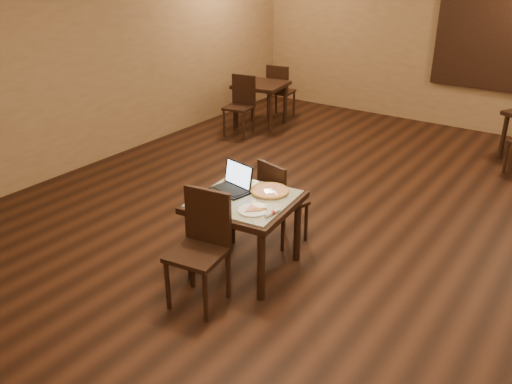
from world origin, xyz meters
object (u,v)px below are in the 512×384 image
Objects in this scene: other_table_b_chair_far at (279,88)px; chair_main_far at (278,198)px; chair_main_near at (202,241)px; pizza_pan at (270,192)px; tiled_table at (245,208)px; laptop at (234,183)px; other_table_b_chair_near at (241,102)px; other_table_b at (261,90)px.

chair_main_far is at bearing 113.67° from other_table_b_chair_far.
pizza_pan is (0.13, 0.85, 0.19)m from chair_main_near.
chair_main_far is (-0.01, 1.23, -0.06)m from chair_main_near.
tiled_table is at bearing 110.15° from other_table_b_chair_far.
tiled_table is 1.04× the size of other_table_b_chair_far.
tiled_table is 0.64m from chair_main_far.
pizza_pan is (0.32, 0.13, -0.06)m from laptop.
other_table_b_chair_near is (-2.51, 2.75, 0.03)m from chair_main_far.
other_table_b is (-2.50, 4.55, 0.05)m from chair_main_near.
chair_main_near is 1.05× the size of other_table_b_chair_far.
laptop reaches higher than tiled_table.
other_table_b_chair_near is at bearing 130.18° from pizza_pan.
other_table_b_chair_near is 1.14m from other_table_b_chair_far.
pizza_pan is 0.38× the size of other_table_b.
other_table_b is (-2.63, 3.70, -0.14)m from pizza_pan.
tiled_table is 2.46× the size of laptop.
pizza_pan is at bearing -58.65° from other_table_b_chair_near.
chair_main_near is 2.93× the size of pizza_pan.
other_table_b_chair_far is at bearing -43.07° from chair_main_far.
laptop reaches higher than other_table_b.
chair_main_far is 3.72m from other_table_b_chair_near.
chair_main_near is at bearing -66.58° from other_table_b_chair_near.
other_table_b is 0.58m from other_table_b_chair_near.
tiled_table is at bearing 80.51° from chair_main_near.
chair_main_far reaches higher than tiled_table.
tiled_table is at bearing -66.32° from other_table_b.
chair_main_near reaches higher than other_table_b_chair_near.
other_table_b is at bearing -38.68° from chair_main_far.
chair_main_far is 4.62m from other_table_b_chair_far.
tiled_table is at bearing -62.00° from other_table_b_chair_near.
laptop is (-0.19, 0.72, 0.25)m from chair_main_near.
laptop reaches higher than other_table_b_chair_far.
chair_main_near is 1.05× the size of other_table_b_chair_near.
chair_main_near reaches higher than other_table_b_chair_far.
other_table_b_chair_far is at bearing 129.10° from laptop.
pizza_pan is 4.11m from other_table_b_chair_near.
chair_main_near reaches higher than chair_main_far.
other_table_b_chair_far is (-2.50, 4.52, -0.11)m from tiled_table.
chair_main_near is at bearing -97.52° from tiled_table.
tiled_table is at bearing -116.57° from pizza_pan.
other_table_b_chair_far is (-2.30, 4.41, -0.28)m from laptop.
laptop is 0.42× the size of other_table_b_chair_far.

